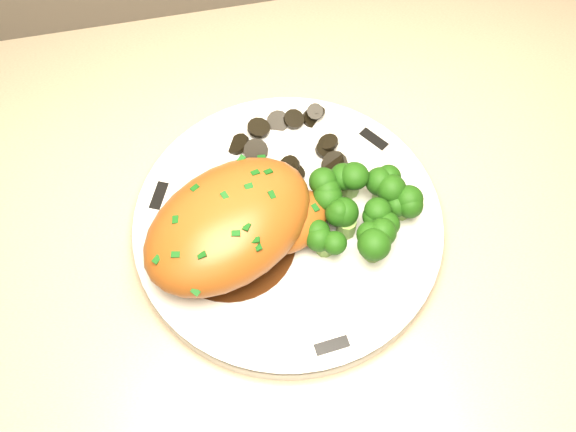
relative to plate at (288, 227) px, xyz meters
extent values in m
cylinder|color=silver|center=(0.00, 0.00, 0.00)|extent=(0.32, 0.32, 0.02)
cube|color=black|center=(0.09, 0.06, 0.01)|extent=(0.02, 0.03, 0.00)
cube|color=black|center=(-0.10, 0.04, 0.01)|extent=(0.02, 0.03, 0.00)
cube|color=black|center=(0.01, -0.11, 0.01)|extent=(0.03, 0.01, 0.00)
cylinder|color=#331809|center=(-0.05, -0.01, 0.01)|extent=(0.11, 0.11, 0.00)
ellipsoid|color=brown|center=(-0.05, -0.01, 0.04)|extent=(0.17, 0.16, 0.06)
ellipsoid|color=brown|center=(0.00, -0.01, 0.03)|extent=(0.08, 0.08, 0.03)
cube|color=#0C3C0D|center=(-0.09, -0.03, 0.06)|extent=(0.01, 0.00, 0.00)
cube|color=#0C3C0D|center=(-0.07, -0.02, 0.06)|extent=(0.01, 0.00, 0.00)
cube|color=#0C3C0D|center=(-0.06, -0.01, 0.06)|extent=(0.01, 0.00, 0.00)
cube|color=#0C3C0D|center=(-0.04, 0.00, 0.06)|extent=(0.01, 0.00, 0.00)
cube|color=#0C3C0D|center=(-0.03, 0.01, 0.06)|extent=(0.01, 0.00, 0.00)
cube|color=#0C3C0D|center=(-0.01, 0.02, 0.06)|extent=(0.01, 0.00, 0.00)
cylinder|color=black|center=(0.04, 0.07, 0.01)|extent=(0.02, 0.01, 0.01)
cylinder|color=black|center=(0.04, 0.08, 0.01)|extent=(0.02, 0.02, 0.01)
cylinder|color=black|center=(0.03, 0.09, 0.02)|extent=(0.02, 0.02, 0.01)
cylinder|color=black|center=(0.02, 0.09, 0.01)|extent=(0.02, 0.02, 0.01)
cylinder|color=black|center=(0.01, 0.09, 0.01)|extent=(0.02, 0.02, 0.01)
cylinder|color=black|center=(0.00, 0.09, 0.02)|extent=(0.02, 0.02, 0.01)
cylinder|color=black|center=(-0.01, 0.09, 0.01)|extent=(0.03, 0.02, 0.01)
cylinder|color=black|center=(-0.02, 0.08, 0.01)|extent=(0.02, 0.02, 0.00)
cylinder|color=black|center=(-0.02, 0.07, 0.02)|extent=(0.02, 0.02, 0.01)
cylinder|color=black|center=(-0.02, 0.06, 0.01)|extent=(0.03, 0.02, 0.02)
cylinder|color=black|center=(-0.01, 0.06, 0.01)|extent=(0.03, 0.03, 0.01)
cylinder|color=black|center=(0.00, 0.05, 0.02)|extent=(0.03, 0.03, 0.01)
cylinder|color=black|center=(0.01, 0.05, 0.01)|extent=(0.02, 0.02, 0.01)
cylinder|color=black|center=(0.02, 0.05, 0.01)|extent=(0.03, 0.03, 0.01)
cylinder|color=black|center=(0.03, 0.06, 0.02)|extent=(0.03, 0.03, 0.02)
cylinder|color=black|center=(0.04, 0.06, 0.01)|extent=(0.03, 0.03, 0.02)
cylinder|color=olive|center=(0.03, 0.01, 0.02)|extent=(0.02, 0.02, 0.02)
sphere|color=black|center=(0.03, 0.01, 0.03)|extent=(0.02, 0.02, 0.02)
cylinder|color=olive|center=(0.06, 0.02, 0.02)|extent=(0.02, 0.02, 0.02)
sphere|color=black|center=(0.06, 0.02, 0.03)|extent=(0.02, 0.02, 0.02)
cylinder|color=olive|center=(0.08, 0.01, 0.02)|extent=(0.02, 0.02, 0.02)
sphere|color=black|center=(0.08, 0.01, 0.03)|extent=(0.02, 0.02, 0.02)
cylinder|color=olive|center=(0.04, -0.02, 0.02)|extent=(0.02, 0.02, 0.02)
sphere|color=black|center=(0.04, -0.02, 0.03)|extent=(0.02, 0.02, 0.02)
cylinder|color=olive|center=(0.07, -0.02, 0.02)|extent=(0.02, 0.02, 0.02)
sphere|color=black|center=(0.07, -0.02, 0.03)|extent=(0.02, 0.02, 0.02)
cylinder|color=olive|center=(0.09, -0.01, 0.02)|extent=(0.02, 0.02, 0.02)
sphere|color=black|center=(0.09, -0.01, 0.03)|extent=(0.02, 0.02, 0.02)
cylinder|color=olive|center=(0.02, -0.03, 0.02)|extent=(0.02, 0.02, 0.02)
sphere|color=black|center=(0.02, -0.03, 0.03)|extent=(0.02, 0.02, 0.02)
cylinder|color=olive|center=(0.06, -0.04, 0.02)|extent=(0.02, 0.02, 0.02)
sphere|color=black|center=(0.06, -0.04, 0.03)|extent=(0.02, 0.02, 0.02)
camera|label=1|loc=(-0.05, -0.27, 0.53)|focal=45.00mm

